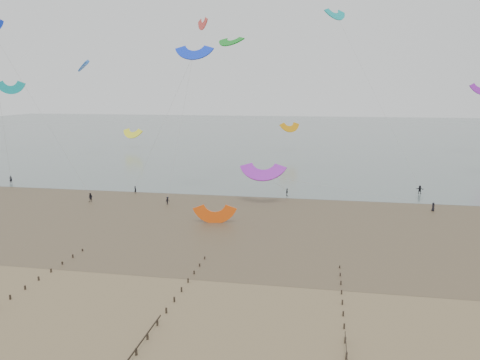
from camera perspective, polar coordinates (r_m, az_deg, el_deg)
ground at (r=55.36m, az=-11.67°, el=-13.52°), size 500.00×500.00×0.00m
sea_and_shore at (r=87.31m, az=-5.77°, el=-4.13°), size 500.00×665.00×0.03m
kitesurfer_lead at (r=106.19m, az=-12.64°, el=-1.16°), size 0.70×0.61×1.62m
kitesurfers at (r=99.83m, az=11.26°, el=-1.84°), size 135.79×20.71×1.90m
grounded_kite at (r=81.28m, az=-3.09°, el=-5.25°), size 6.87×5.72×3.42m
kites_airborne at (r=139.41m, az=-1.88°, el=10.52°), size 259.51×105.93×45.78m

